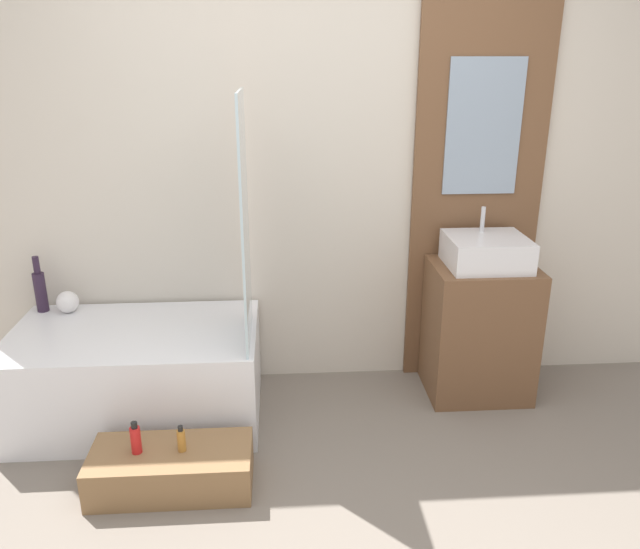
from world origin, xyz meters
TOP-DOWN VIEW (x-y plane):
  - wall_tiled_back at (0.00, 1.58)m, footprint 4.20×0.06m
  - wall_wood_accent at (0.93, 1.53)m, footprint 0.73×0.04m
  - bathtub at (-0.94, 1.15)m, footprint 1.27×0.76m
  - glass_shower_screen at (-0.34, 1.03)m, footprint 0.01×0.49m
  - wooden_step_bench at (-0.68, 0.54)m, footprint 0.72×0.34m
  - vanity_cabinet at (0.93, 1.29)m, footprint 0.56×0.45m
  - sink at (0.93, 1.29)m, footprint 0.42×0.38m
  - vase_tall_dark at (-1.50, 1.45)m, footprint 0.06×0.06m
  - vase_round_light at (-1.35, 1.42)m, footprint 0.12×0.12m
  - bottle_soap_primary at (-0.83, 0.54)m, footprint 0.05×0.05m
  - bottle_soap_secondary at (-0.63, 0.54)m, footprint 0.04×0.04m

SIDE VIEW (x-z plane):
  - wooden_step_bench at x=-0.68m, z-range 0.00..0.19m
  - bottle_soap_secondary at x=-0.63m, z-range 0.18..0.31m
  - bathtub at x=-0.94m, z-range 0.00..0.50m
  - bottle_soap_primary at x=-0.83m, z-range 0.18..0.33m
  - vanity_cabinet at x=0.93m, z-range 0.00..0.76m
  - vase_round_light at x=-1.35m, z-range 0.50..0.62m
  - vase_tall_dark at x=-1.50m, z-range 0.47..0.79m
  - sink at x=0.93m, z-range 0.69..1.00m
  - glass_shower_screen at x=-0.34m, z-range 0.50..1.70m
  - wall_tiled_back at x=0.00m, z-range 0.00..2.60m
  - wall_wood_accent at x=0.93m, z-range 0.01..2.61m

